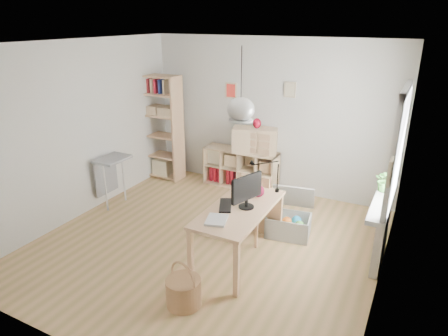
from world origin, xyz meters
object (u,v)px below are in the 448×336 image
at_px(storage_chest, 290,220).
at_px(monitor, 247,190).
at_px(chair, 251,205).
at_px(cube_shelf, 240,171).
at_px(drawer_chest, 255,140).
at_px(desk, 239,214).
at_px(tall_bookshelf, 161,123).

relative_size(storage_chest, monitor, 1.64).
height_order(chair, storage_chest, chair).
relative_size(cube_shelf, drawer_chest, 1.79).
distance_m(chair, storage_chest, 0.66).
relative_size(desk, monitor, 3.14).
xyz_separation_m(cube_shelf, chair, (0.93, -1.64, 0.21)).
height_order(desk, storage_chest, desk).
distance_m(tall_bookshelf, storage_chest, 3.25).
distance_m(cube_shelf, storage_chest, 1.91).
bearing_deg(desk, storage_chest, 68.10).
bearing_deg(monitor, storage_chest, 90.98).
distance_m(desk, drawer_chest, 2.33).
bearing_deg(storage_chest, chair, -153.19).
bearing_deg(chair, cube_shelf, 117.93).
bearing_deg(chair, drawer_chest, 110.09).
bearing_deg(tall_bookshelf, monitor, -35.63).
xyz_separation_m(cube_shelf, drawer_chest, (0.29, -0.04, 0.64)).
distance_m(chair, monitor, 0.75).
relative_size(storage_chest, drawer_chest, 1.00).
distance_m(tall_bookshelf, chair, 2.89).
relative_size(tall_bookshelf, storage_chest, 2.56).
xyz_separation_m(desk, drawer_chest, (-0.73, 2.19, 0.29)).
xyz_separation_m(storage_chest, drawer_chest, (-1.11, 1.25, 0.73)).
relative_size(desk, tall_bookshelf, 0.75).
distance_m(cube_shelf, monitor, 2.54).
relative_size(cube_shelf, chair, 1.57).
xyz_separation_m(desk, cube_shelf, (-1.02, 2.23, -0.36)).
relative_size(tall_bookshelf, chair, 2.24).
relative_size(desk, cube_shelf, 1.07).
xyz_separation_m(desk, tall_bookshelf, (-2.59, 1.95, 0.43)).
height_order(desk, monitor, monitor).
distance_m(monitor, drawer_chest, 2.29).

